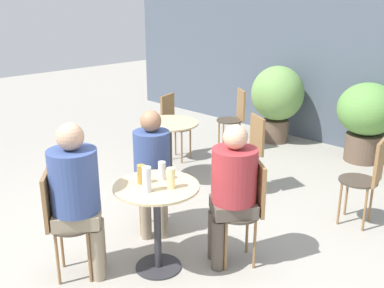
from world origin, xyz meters
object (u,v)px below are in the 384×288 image
Objects in this scene: beer_glass_3 at (147,179)px; potted_plant_1 at (367,116)px; seated_person_0 at (232,184)px; seated_person_1 at (152,162)px; bistro_chair_2 at (60,215)px; beer_glass_2 at (141,174)px; cafe_table_far at (169,137)px; bistro_chair_4 at (250,147)px; bistro_chair_5 at (235,114)px; cafe_table_near at (157,207)px; potted_plant_0 at (277,97)px; beer_glass_0 at (171,178)px; bistro_chair_6 at (173,121)px; seated_person_2 at (77,189)px; beer_glass_1 at (162,171)px; bistro_chair_0 at (248,203)px; bistro_chair_3 at (369,174)px; bistro_chair_1 at (152,174)px.

potted_plant_1 is at bearing 89.66° from beer_glass_3.
seated_person_0 is 0.87m from seated_person_1.
beer_glass_2 is at bearing -84.68° from bistro_chair_2.
bistro_chair_4 reaches higher than cafe_table_far.
cafe_table_near is at bearing -28.32° from bistro_chair_5.
bistro_chair_2 is 0.76× the size of potted_plant_0.
beer_glass_0 is (1.60, -2.74, 0.29)m from bistro_chair_5.
bistro_chair_6 is at bearing 131.71° from beer_glass_2.
seated_person_2 is 0.68m from beer_glass_1.
bistro_chair_0 is 1.38m from bistro_chair_3.
cafe_table_near is at bearing 25.02° from beer_glass_2.
bistro_chair_1 is at bearing -45.00° from bistro_chair_2.
cafe_table_far is 2.04m from seated_person_2.
bistro_chair_5 is at bearing -103.33° from potted_plant_0.
seated_person_0 is at bearing 60.08° from beer_glass_0.
bistro_chair_2 is 0.70× the size of seated_person_2.
bistro_chair_5 is 1.78m from potted_plant_1.
beer_glass_0 is at bearing 64.39° from beer_glass_3.
cafe_table_near is 0.61× the size of seated_person_0.
cafe_table_far is 1.75m from beer_glass_1.
cafe_table_far is 4.90× the size of beer_glass_1.
cafe_table_near is 0.83× the size of bistro_chair_1.
beer_glass_2 is at bearing -30.64° from bistro_chair_5.
bistro_chair_0 is 1.00× the size of bistro_chair_2.
bistro_chair_6 is (-2.32, 1.31, 0.00)m from bistro_chair_0.
cafe_table_far is (-1.29, 1.32, 0.00)m from cafe_table_near.
seated_person_0 reaches higher than bistro_chair_5.
beer_glass_3 reaches higher than bistro_chair_3.
beer_glass_2 is 0.78× the size of beer_glass_3.
seated_person_0 reaches higher than seated_person_1.
potted_plant_0 is at bearing 110.07° from cafe_table_near.
cafe_table_near is 1.81m from bistro_chair_4.
seated_person_0 is at bearing -90.00° from bistro_chair_0.
bistro_chair_4 is 1.71m from beer_glass_1.
bistro_chair_5 is 4.52× the size of beer_glass_3.
bistro_chair_6 is at bearing 134.33° from cafe_table_near.
seated_person_2 is at bearing -117.37° from beer_glass_1.
bistro_chair_5 is (-1.94, 2.18, 0.00)m from bistro_chair_0.
potted_plant_1 is at bearing 63.72° from bistro_chair_5.
beer_glass_1 is at bearing -50.57° from bistro_chair_4.
potted_plant_0 reaches higher than beer_glass_0.
beer_glass_2 is at bearing -53.44° from bistro_chair_4.
bistro_chair_6 is (-0.57, 0.59, -0.02)m from cafe_table_far.
beer_glass_0 is at bearing -42.05° from cafe_table_far.
cafe_table_far is 0.62× the size of seated_person_1.
seated_person_0 is 0.52m from beer_glass_0.
beer_glass_1 is (-0.94, -1.80, 0.28)m from bistro_chair_3.
bistro_chair_2 is at bearing -135.73° from beer_glass_3.
bistro_chair_4 is at bearing 103.42° from cafe_table_near.
potted_plant_0 reaches higher than bistro_chair_6.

